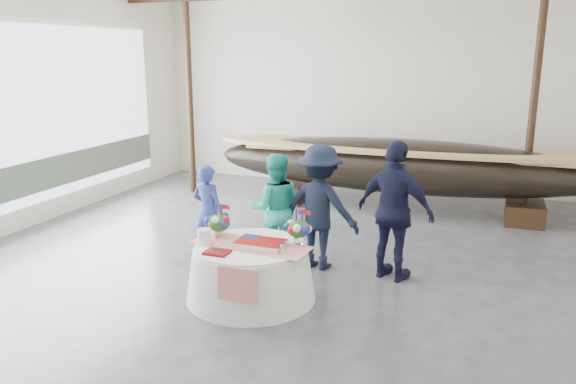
% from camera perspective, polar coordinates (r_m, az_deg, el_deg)
% --- Properties ---
extents(floor, '(10.00, 12.00, 0.01)m').
position_cam_1_polar(floor, '(8.17, -1.91, -8.45)').
color(floor, '#3D3D42').
rests_on(floor, ground).
extents(wall_back, '(10.00, 0.02, 4.50)m').
position_cam_1_polar(wall_back, '(13.32, 7.86, 10.18)').
color(wall_back, silver).
rests_on(wall_back, ground).
extents(open_bay, '(0.03, 7.00, 3.20)m').
position_cam_1_polar(open_bay, '(11.23, -24.17, 6.20)').
color(open_bay, silver).
rests_on(open_bay, ground).
extents(longboat_display, '(7.81, 1.56, 1.46)m').
position_cam_1_polar(longboat_display, '(11.34, 11.39, 2.65)').
color(longboat_display, black).
rests_on(longboat_display, ground).
extents(banquet_table, '(1.68, 1.68, 0.72)m').
position_cam_1_polar(banquet_table, '(7.35, -3.79, -8.06)').
color(banquet_table, white).
rests_on(banquet_table, ground).
extents(tabletop_items, '(1.60, 0.95, 0.40)m').
position_cam_1_polar(tabletop_items, '(7.30, -3.68, -3.95)').
color(tabletop_items, red).
rests_on(tabletop_items, banquet_table).
extents(guest_woman_blue, '(0.59, 0.43, 1.47)m').
position_cam_1_polar(guest_woman_blue, '(8.72, -8.11, -1.99)').
color(guest_woman_blue, navy).
rests_on(guest_woman_blue, ground).
extents(guest_woman_teal, '(1.00, 0.90, 1.68)m').
position_cam_1_polar(guest_woman_teal, '(8.42, -1.36, -1.69)').
color(guest_woman_teal, teal).
rests_on(guest_woman_teal, ground).
extents(guest_man_left, '(1.27, 0.83, 1.85)m').
position_cam_1_polar(guest_man_left, '(8.20, 3.24, -1.54)').
color(guest_man_left, black).
rests_on(guest_man_left, ground).
extents(guest_man_right, '(1.25, 0.85, 1.97)m').
position_cam_1_polar(guest_man_right, '(7.88, 10.82, -1.94)').
color(guest_man_right, black).
rests_on(guest_man_right, ground).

